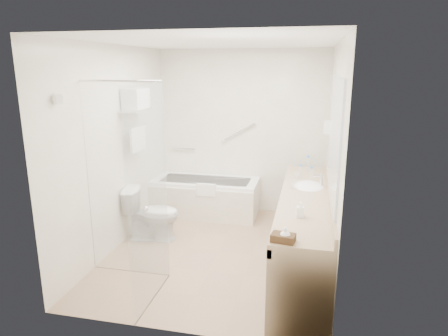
% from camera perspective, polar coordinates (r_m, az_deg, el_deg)
% --- Properties ---
extents(floor, '(3.20, 3.20, 0.00)m').
position_cam_1_polar(floor, '(5.09, -0.74, -11.80)').
color(floor, '#9B7C5F').
rests_on(floor, ground).
extents(ceiling, '(2.60, 3.20, 0.10)m').
position_cam_1_polar(ceiling, '(4.58, -0.85, 17.54)').
color(ceiling, white).
rests_on(ceiling, wall_back).
extents(wall_back, '(2.60, 0.10, 2.50)m').
position_cam_1_polar(wall_back, '(6.22, 2.59, 5.13)').
color(wall_back, white).
rests_on(wall_back, ground).
extents(wall_front, '(2.60, 0.10, 2.50)m').
position_cam_1_polar(wall_front, '(3.20, -7.37, -3.88)').
color(wall_front, white).
rests_on(wall_front, ground).
extents(wall_left, '(0.10, 3.20, 2.50)m').
position_cam_1_polar(wall_left, '(5.13, -15.09, 2.67)').
color(wall_left, white).
rests_on(wall_left, ground).
extents(wall_right, '(0.10, 3.20, 2.50)m').
position_cam_1_polar(wall_right, '(4.57, 15.30, 1.26)').
color(wall_right, white).
rests_on(wall_right, ground).
extents(bathtub, '(1.60, 0.73, 0.59)m').
position_cam_1_polar(bathtub, '(6.22, -2.64, -4.14)').
color(bathtub, white).
rests_on(bathtub, floor).
extents(grab_bar_short, '(0.40, 0.03, 0.03)m').
position_cam_1_polar(grab_bar_short, '(6.47, -5.83, 2.72)').
color(grab_bar_short, silver).
rests_on(grab_bar_short, wall_back).
extents(grab_bar_long, '(0.53, 0.03, 0.33)m').
position_cam_1_polar(grab_bar_long, '(6.19, 2.07, 5.09)').
color(grab_bar_long, silver).
rests_on(grab_bar_long, wall_back).
extents(shower_enclosure, '(0.96, 0.91, 2.11)m').
position_cam_1_polar(shower_enclosure, '(4.08, -12.47, -2.79)').
color(shower_enclosure, silver).
rests_on(shower_enclosure, floor).
extents(towel_shelf, '(0.24, 0.55, 0.81)m').
position_cam_1_polar(towel_shelf, '(5.31, -12.45, 8.71)').
color(towel_shelf, silver).
rests_on(towel_shelf, wall_left).
extents(vanity_counter, '(0.55, 2.70, 0.95)m').
position_cam_1_polar(vanity_counter, '(4.59, 11.42, -6.40)').
color(vanity_counter, tan).
rests_on(vanity_counter, floor).
extents(sink, '(0.40, 0.52, 0.14)m').
position_cam_1_polar(sink, '(4.91, 11.99, -2.83)').
color(sink, white).
rests_on(sink, vanity_counter).
extents(faucet, '(0.03, 0.03, 0.14)m').
position_cam_1_polar(faucet, '(4.88, 13.76, -1.69)').
color(faucet, silver).
rests_on(faucet, vanity_counter).
extents(mirror, '(0.02, 2.00, 1.20)m').
position_cam_1_polar(mirror, '(4.36, 15.50, 4.67)').
color(mirror, '#B8BCC5').
rests_on(mirror, wall_right).
extents(hairdryer_unit, '(0.08, 0.10, 0.18)m').
position_cam_1_polar(hairdryer_unit, '(5.56, 14.46, 5.68)').
color(hairdryer_unit, white).
rests_on(hairdryer_unit, wall_right).
extents(toilet, '(0.76, 0.49, 0.69)m').
position_cam_1_polar(toilet, '(5.40, -10.23, -6.49)').
color(toilet, white).
rests_on(toilet, floor).
extents(amenity_basket, '(0.21, 0.16, 0.06)m').
position_cam_1_polar(amenity_basket, '(3.35, 8.45, -9.83)').
color(amenity_basket, '#422C17').
rests_on(amenity_basket, vanity_counter).
extents(soap_bottle_a, '(0.08, 0.16, 0.07)m').
position_cam_1_polar(soap_bottle_a, '(3.88, 10.83, -6.42)').
color(soap_bottle_a, white).
rests_on(soap_bottle_a, vanity_counter).
extents(soap_bottle_b, '(0.12, 0.14, 0.10)m').
position_cam_1_polar(soap_bottle_b, '(3.34, 8.73, -9.58)').
color(soap_bottle_b, white).
rests_on(soap_bottle_b, vanity_counter).
extents(water_bottle_left, '(0.06, 0.06, 0.18)m').
position_cam_1_polar(water_bottle_left, '(5.11, 12.34, -0.88)').
color(water_bottle_left, silver).
rests_on(water_bottle_left, vanity_counter).
extents(water_bottle_mid, '(0.07, 0.07, 0.22)m').
position_cam_1_polar(water_bottle_mid, '(5.56, 11.88, 0.56)').
color(water_bottle_mid, silver).
rests_on(water_bottle_mid, vanity_counter).
extents(water_bottle_right, '(0.05, 0.05, 0.17)m').
position_cam_1_polar(water_bottle_right, '(5.21, 10.85, -0.53)').
color(water_bottle_right, silver).
rests_on(water_bottle_right, vanity_counter).
extents(drinking_glass_near, '(0.08, 0.08, 0.08)m').
position_cam_1_polar(drinking_glass_near, '(5.16, 10.26, -1.10)').
color(drinking_glass_near, silver).
rests_on(drinking_glass_near, vanity_counter).
extents(drinking_glass_far, '(0.09, 0.09, 0.09)m').
position_cam_1_polar(drinking_glass_far, '(4.74, 9.94, -2.38)').
color(drinking_glass_far, silver).
rests_on(drinking_glass_far, vanity_counter).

